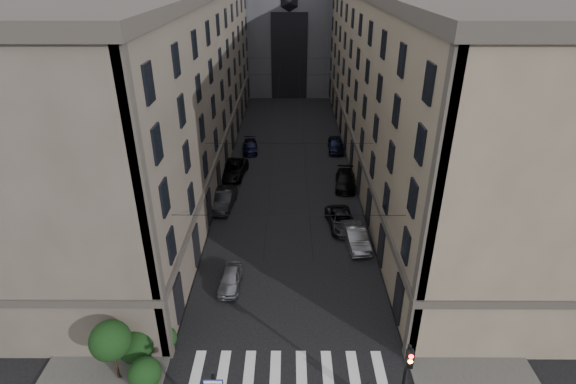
{
  "coord_description": "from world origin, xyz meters",
  "views": [
    {
      "loc": [
        0.04,
        -13.18,
        20.85
      ],
      "look_at": [
        -0.04,
        12.01,
        8.03
      ],
      "focal_mm": 28.0,
      "sensor_mm": 36.0,
      "label": 1
    }
  ],
  "objects_px": {
    "car_left_midnear": "(224,199)",
    "car_left_midfar": "(232,170)",
    "car_left_far": "(250,146)",
    "car_left_near": "(230,279)",
    "traffic_light_right": "(405,376)",
    "car_right_midnear": "(341,220)",
    "car_right_near": "(356,237)",
    "car_right_far": "(336,145)",
    "car_right_midfar": "(345,180)"
  },
  "relations": [
    {
      "from": "car_right_midfar",
      "to": "traffic_light_right",
      "type": "bearing_deg",
      "value": -84.81
    },
    {
      "from": "car_left_near",
      "to": "car_left_midnear",
      "type": "relative_size",
      "value": 0.76
    },
    {
      "from": "car_left_midfar",
      "to": "car_right_far",
      "type": "distance_m",
      "value": 14.3
    },
    {
      "from": "car_right_midnear",
      "to": "car_right_midfar",
      "type": "relative_size",
      "value": 0.98
    },
    {
      "from": "traffic_light_right",
      "to": "car_left_near",
      "type": "distance_m",
      "value": 14.83
    },
    {
      "from": "car_left_midfar",
      "to": "car_left_near",
      "type": "bearing_deg",
      "value": -76.97
    },
    {
      "from": "car_left_midfar",
      "to": "car_right_far",
      "type": "xyz_separation_m",
      "value": [
        12.01,
        7.76,
        -0.01
      ]
    },
    {
      "from": "car_left_near",
      "to": "car_left_midnear",
      "type": "bearing_deg",
      "value": 102.0
    },
    {
      "from": "traffic_light_right",
      "to": "car_left_near",
      "type": "bearing_deg",
      "value": 132.21
    },
    {
      "from": "car_right_midfar",
      "to": "car_right_near",
      "type": "bearing_deg",
      "value": -86.09
    },
    {
      "from": "car_left_near",
      "to": "car_right_midnear",
      "type": "relative_size",
      "value": 0.77
    },
    {
      "from": "car_right_near",
      "to": "car_right_midnear",
      "type": "xyz_separation_m",
      "value": [
        -0.87,
        2.84,
        -0.08
      ]
    },
    {
      "from": "car_right_near",
      "to": "car_right_far",
      "type": "distance_m",
      "value": 21.13
    },
    {
      "from": "car_left_midnear",
      "to": "car_left_far",
      "type": "xyz_separation_m",
      "value": [
        1.36,
        14.36,
        -0.18
      ]
    },
    {
      "from": "car_right_midfar",
      "to": "car_right_far",
      "type": "height_order",
      "value": "car_right_far"
    },
    {
      "from": "car_left_midfar",
      "to": "car_right_midnear",
      "type": "distance_m",
      "value": 15.12
    },
    {
      "from": "traffic_light_right",
      "to": "car_right_midnear",
      "type": "relative_size",
      "value": 1.06
    },
    {
      "from": "car_left_midnear",
      "to": "car_left_midfar",
      "type": "relative_size",
      "value": 0.86
    },
    {
      "from": "car_right_midnear",
      "to": "car_right_midfar",
      "type": "xyz_separation_m",
      "value": [
        1.22,
        8.08,
        0.04
      ]
    },
    {
      "from": "car_left_near",
      "to": "car_right_far",
      "type": "height_order",
      "value": "car_right_far"
    },
    {
      "from": "car_right_far",
      "to": "car_right_midnear",
      "type": "bearing_deg",
      "value": -91.91
    },
    {
      "from": "car_left_far",
      "to": "car_left_near",
      "type": "bearing_deg",
      "value": -93.08
    },
    {
      "from": "car_left_midfar",
      "to": "car_right_midfar",
      "type": "bearing_deg",
      "value": -4.48
    },
    {
      "from": "car_left_near",
      "to": "car_left_midfar",
      "type": "bearing_deg",
      "value": 98.55
    },
    {
      "from": "car_left_far",
      "to": "car_right_midnear",
      "type": "bearing_deg",
      "value": -66.69
    },
    {
      "from": "car_right_midfar",
      "to": "car_left_near",
      "type": "bearing_deg",
      "value": -115.87
    },
    {
      "from": "car_left_midnear",
      "to": "car_left_far",
      "type": "distance_m",
      "value": 14.43
    },
    {
      "from": "traffic_light_right",
      "to": "car_right_near",
      "type": "distance_m",
      "value": 16.42
    },
    {
      "from": "traffic_light_right",
      "to": "car_left_midnear",
      "type": "xyz_separation_m",
      "value": [
        -11.8,
        22.73,
        -2.47
      ]
    },
    {
      "from": "car_left_midnear",
      "to": "car_left_midfar",
      "type": "distance_m",
      "value": 6.87
    },
    {
      "from": "traffic_light_right",
      "to": "car_left_midnear",
      "type": "height_order",
      "value": "traffic_light_right"
    },
    {
      "from": "car_left_midfar",
      "to": "car_right_far",
      "type": "relative_size",
      "value": 1.24
    },
    {
      "from": "car_right_midnear",
      "to": "car_left_near",
      "type": "bearing_deg",
      "value": -143.45
    },
    {
      "from": "car_right_midfar",
      "to": "car_right_far",
      "type": "relative_size",
      "value": 1.07
    },
    {
      "from": "car_right_near",
      "to": "car_right_midnear",
      "type": "distance_m",
      "value": 2.97
    },
    {
      "from": "car_left_near",
      "to": "car_right_midnear",
      "type": "xyz_separation_m",
      "value": [
        8.85,
        8.27,
        0.04
      ]
    },
    {
      "from": "car_left_midfar",
      "to": "car_right_midnear",
      "type": "height_order",
      "value": "car_left_midfar"
    },
    {
      "from": "traffic_light_right",
      "to": "car_left_far",
      "type": "bearing_deg",
      "value": 105.73
    },
    {
      "from": "car_left_midnear",
      "to": "car_right_midfar",
      "type": "relative_size",
      "value": 0.99
    },
    {
      "from": "car_left_near",
      "to": "car_right_far",
      "type": "bearing_deg",
      "value": 71.82
    },
    {
      "from": "car_left_midfar",
      "to": "car_left_midnear",
      "type": "bearing_deg",
      "value": -83.05
    },
    {
      "from": "car_left_midfar",
      "to": "car_right_near",
      "type": "distance_m",
      "value": 17.78
    },
    {
      "from": "car_left_midfar",
      "to": "car_left_far",
      "type": "distance_m",
      "value": 7.62
    },
    {
      "from": "car_left_near",
      "to": "car_right_midfar",
      "type": "xyz_separation_m",
      "value": [
        10.07,
        16.35,
        0.09
      ]
    },
    {
      "from": "car_left_near",
      "to": "car_right_midnear",
      "type": "distance_m",
      "value": 12.11
    },
    {
      "from": "car_left_far",
      "to": "car_right_near",
      "type": "distance_m",
      "value": 23.29
    },
    {
      "from": "car_left_midnear",
      "to": "car_left_midfar",
      "type": "bearing_deg",
      "value": 95.3
    },
    {
      "from": "car_left_near",
      "to": "car_right_near",
      "type": "xyz_separation_m",
      "value": [
        9.72,
        5.42,
        0.12
      ]
    },
    {
      "from": "car_left_midfar",
      "to": "traffic_light_right",
      "type": "bearing_deg",
      "value": -61.31
    },
    {
      "from": "car_left_near",
      "to": "car_left_midnear",
      "type": "distance_m",
      "value": 12.09
    }
  ]
}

